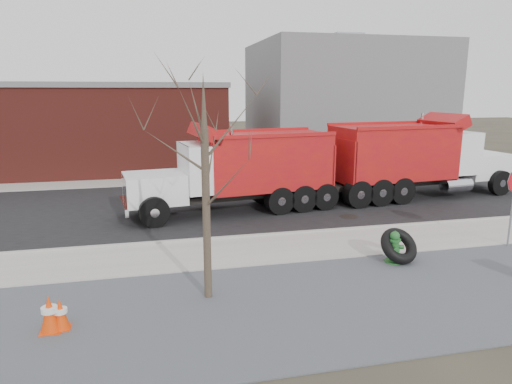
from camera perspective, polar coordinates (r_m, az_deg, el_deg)
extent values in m
plane|color=#383328|center=(14.17, 5.74, -7.29)|extent=(120.00, 120.00, 0.00)
cube|color=slate|center=(11.16, 11.63, -13.07)|extent=(60.00, 5.00, 0.03)
cube|color=#9E9B93|center=(14.38, 5.42, -6.85)|extent=(60.00, 2.50, 0.06)
cube|color=#9E9B93|center=(15.55, 3.92, -5.22)|extent=(60.00, 0.15, 0.11)
cube|color=black|center=(19.98, -0.03, -1.30)|extent=(60.00, 9.40, 0.02)
cube|color=#9E9B93|center=(25.43, -2.91, 1.75)|extent=(60.00, 2.00, 0.06)
cube|color=slate|center=(33.40, 10.78, 10.98)|extent=(12.00, 10.00, 8.00)
cube|color=maroon|center=(30.22, -23.92, 7.14)|extent=(20.00, 8.00, 5.00)
cube|color=slate|center=(30.14, -24.37, 12.15)|extent=(20.20, 8.20, 0.30)
cylinder|color=#382D23|center=(10.45, -6.21, -3.03)|extent=(0.18, 0.18, 4.00)
cone|color=#382D23|center=(10.07, -6.57, 11.37)|extent=(0.14, 0.14, 1.20)
cylinder|color=#245F31|center=(13.69, 16.77, -8.35)|extent=(0.50, 0.50, 0.07)
cylinder|color=#245F31|center=(13.57, 16.86, -7.00)|extent=(0.26, 0.26, 0.69)
cylinder|color=#245F31|center=(13.47, 16.94, -5.76)|extent=(0.34, 0.34, 0.06)
sphere|color=#245F31|center=(13.44, 16.98, -5.29)|extent=(0.27, 0.27, 0.27)
cylinder|color=#245F31|center=(13.40, 17.01, -4.83)|extent=(0.06, 0.06, 0.07)
cylinder|color=#245F31|center=(13.49, 16.09, -6.61)|extent=(0.16, 0.16, 0.13)
cylinder|color=#245F31|center=(13.59, 17.68, -6.56)|extent=(0.16, 0.16, 0.13)
cylinder|color=#245F31|center=(13.37, 17.11, -6.95)|extent=(0.20, 0.17, 0.17)
torus|color=black|center=(13.63, 17.42, -6.44)|extent=(1.27, 1.17, 1.02)
cylinder|color=gray|center=(16.11, 29.39, -1.43)|extent=(0.06, 0.06, 2.70)
cube|color=#E73B07|center=(10.54, -23.08, -15.45)|extent=(0.36, 0.36, 0.04)
cone|color=#E73B07|center=(10.40, -23.24, -13.80)|extent=(0.34, 0.34, 0.66)
cylinder|color=white|center=(10.37, -23.27, -13.48)|extent=(0.27, 0.27, 0.09)
cube|color=#E73B07|center=(10.54, -24.19, -15.55)|extent=(0.42, 0.42, 0.04)
cone|color=#E73B07|center=(10.37, -24.39, -13.61)|extent=(0.40, 0.40, 0.77)
cylinder|color=white|center=(10.33, -24.43, -13.23)|extent=(0.32, 0.32, 0.11)
cube|color=black|center=(22.31, 19.36, 1.26)|extent=(9.02, 1.81, 0.23)
cube|color=white|center=(24.60, 26.15, 3.06)|extent=(2.50, 2.27, 1.15)
cube|color=silver|center=(25.36, 27.88, 3.13)|extent=(0.24, 1.83, 1.05)
cube|color=white|center=(23.21, 22.97, 4.69)|extent=(1.91, 2.57, 1.89)
cube|color=black|center=(23.66, 24.45, 5.97)|extent=(0.26, 2.09, 0.84)
cube|color=#AA180E|center=(21.28, 16.72, 4.81)|extent=(5.47, 3.03, 2.31)
cylinder|color=silver|center=(23.37, 19.88, 6.15)|extent=(0.16, 0.16, 2.52)
cylinder|color=black|center=(25.64, 24.56, 2.00)|extent=(1.18, 0.43, 1.15)
cylinder|color=black|center=(24.08, 28.21, 1.01)|extent=(1.18, 0.43, 1.15)
cylinder|color=black|center=(21.67, 12.21, 1.10)|extent=(1.18, 0.43, 1.15)
cylinder|color=black|center=(20.01, 15.15, 0.01)|extent=(1.18, 0.43, 1.15)
cube|color=black|center=(18.35, -2.57, -0.44)|extent=(8.20, 1.95, 0.22)
cube|color=white|center=(17.54, -12.55, 0.49)|extent=(2.44, 2.22, 1.10)
cube|color=silver|center=(17.43, -16.03, 0.22)|extent=(0.29, 1.74, 1.00)
cube|color=white|center=(17.76, -6.58, 3.15)|extent=(1.89, 2.49, 1.80)
cube|color=black|center=(17.53, -9.01, 4.60)|extent=(0.31, 1.99, 0.80)
cube|color=#AA180E|center=(18.54, 1.21, 3.94)|extent=(5.27, 3.04, 2.20)
cylinder|color=silver|center=(17.02, -3.05, 4.34)|extent=(0.16, 0.16, 2.40)
cylinder|color=black|center=(16.62, -12.59, -2.48)|extent=(1.13, 0.44, 1.10)
cylinder|color=black|center=(18.70, -13.54, -0.86)|extent=(1.13, 0.44, 1.10)
cylinder|color=black|center=(18.43, 5.76, -0.76)|extent=(1.13, 0.44, 1.10)
cylinder|color=black|center=(20.13, 3.35, 0.42)|extent=(1.13, 0.44, 1.10)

